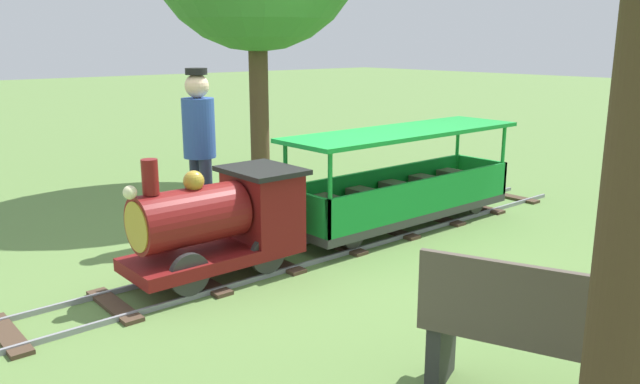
# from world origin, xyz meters

# --- Properties ---
(ground_plane) EXTENTS (60.00, 60.00, 0.00)m
(ground_plane) POSITION_xyz_m (0.00, 0.00, 0.00)
(ground_plane) COLOR #608442
(track) EXTENTS (0.71, 6.40, 0.04)m
(track) POSITION_xyz_m (0.00, -0.31, 0.02)
(track) COLOR gray
(track) RESTS_ON ground_plane
(locomotive) EXTENTS (0.67, 1.45, 1.00)m
(locomotive) POSITION_xyz_m (0.00, 0.90, 0.48)
(locomotive) COLOR maroon
(locomotive) RESTS_ON ground_plane
(passenger_car) EXTENTS (0.77, 2.70, 0.97)m
(passenger_car) POSITION_xyz_m (0.00, -1.21, 0.42)
(passenger_car) COLOR #3F3F3F
(passenger_car) RESTS_ON ground_plane
(conductor_person) EXTENTS (0.30, 0.30, 1.62)m
(conductor_person) POSITION_xyz_m (0.99, 0.52, 0.96)
(conductor_person) COLOR #282D47
(conductor_person) RESTS_ON ground_plane
(park_bench) EXTENTS (1.36, 0.86, 0.82)m
(park_bench) POSITION_xyz_m (-2.69, 0.67, 0.42)
(park_bench) COLOR brown
(park_bench) RESTS_ON ground_plane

